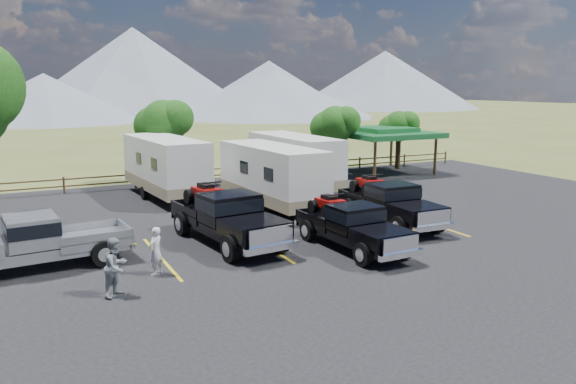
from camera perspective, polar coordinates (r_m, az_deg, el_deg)
name	(u,v)px	position (r m, az deg, el deg)	size (l,w,h in m)	color
ground	(364,267)	(19.48, 7.74, -7.60)	(320.00, 320.00, 0.00)	#4F5724
asphalt_lot	(321,245)	(21.91, 3.35, -5.37)	(44.00, 34.00, 0.04)	black
stall_lines	(309,238)	(22.74, 2.11, -4.69)	(12.12, 5.50, 0.01)	gold
tree_ne_a	(335,125)	(37.76, 4.79, 6.78)	(3.11, 2.92, 4.76)	black
tree_ne_b	(399,127)	(41.98, 11.17, 6.54)	(2.77, 2.59, 4.27)	black
tree_north	(164,123)	(35.38, -12.53, 6.86)	(3.46, 3.24, 5.25)	black
rail_fence	(230,172)	(36.41, -5.96, 2.05)	(36.12, 0.12, 1.00)	brown
pavilion	(384,133)	(40.02, 9.76, 5.89)	(6.20, 6.20, 3.22)	brown
mountain_range	(23,76)	(121.30, -25.37, 10.64)	(209.00, 71.00, 20.00)	slate
rig_left	(226,216)	(21.95, -6.30, -2.43)	(2.99, 6.89, 2.23)	black
rig_center	(351,225)	(21.22, 6.44, -3.34)	(2.22, 5.79, 1.91)	black
rig_right	(389,202)	(25.19, 10.24, -1.01)	(2.34, 6.23, 2.06)	black
trailer_left	(165,167)	(31.07, -12.34, 2.51)	(3.06, 9.51, 3.29)	silver
trailer_center	(272,176)	(27.63, -1.63, 1.60)	(2.84, 9.13, 3.16)	silver
trailer_right	(294,162)	(32.32, 0.63, 3.02)	(2.64, 9.32, 3.24)	silver
pickup_silver	(37,241)	(20.56, -24.13, -4.58)	(6.32, 2.64, 1.85)	#919599
person_a	(156,251)	(18.75, -13.29, -5.86)	(0.58, 0.38, 1.59)	silver
person_b	(116,267)	(17.21, -17.07, -7.27)	(0.86, 0.67, 1.76)	gray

